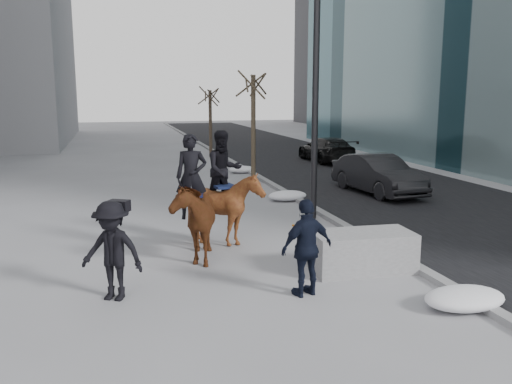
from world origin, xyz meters
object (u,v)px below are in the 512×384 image
object	(u,v)px
planter	(362,252)
mounted_right	(225,200)
mounted_left	(193,213)
car_near	(378,174)

from	to	relation	value
planter	mounted_right	bearing A→B (deg)	131.03
planter	mounted_left	xyz separation A→B (m)	(-3.17, 1.77, 0.60)
planter	mounted_left	distance (m)	3.68
planter	mounted_left	world-z (taller)	mounted_left
car_near	mounted_right	xyz separation A→B (m)	(-6.61, -5.11, 0.39)
car_near	planter	bearing A→B (deg)	-124.92
car_near	mounted_left	xyz separation A→B (m)	(-7.50, -5.98, 0.31)
mounted_left	mounted_right	xyz separation A→B (m)	(0.88, 0.87, 0.08)
mounted_right	car_near	bearing A→B (deg)	37.71
planter	mounted_right	distance (m)	3.56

